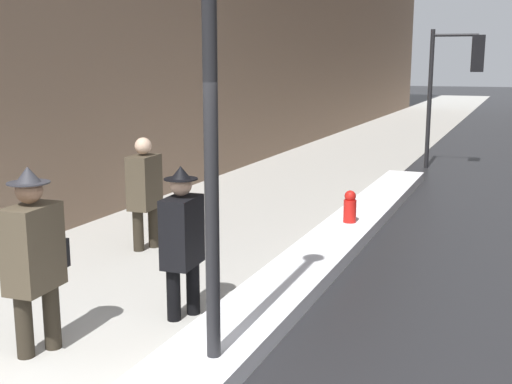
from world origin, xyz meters
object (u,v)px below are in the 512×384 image
pedestrian_in_fedora (182,236)px  pedestrian_with_shoulder_bag (34,254)px  pedestrian_trailing (145,188)px  fire_hydrant (350,213)px  lamp_post (209,21)px  traffic_light_near (460,69)px

pedestrian_in_fedora → pedestrian_with_shoulder_bag: bearing=-37.3°
pedestrian_trailing → fire_hydrant: size_ratio=2.33×
lamp_post → pedestrian_in_fedora: bearing=129.8°
pedestrian_with_shoulder_bag → pedestrian_in_fedora: 1.50m
pedestrian_with_shoulder_bag → fire_hydrant: 5.56m
traffic_light_near → pedestrian_with_shoulder_bag: size_ratio=1.99×
pedestrian_in_fedora → fire_hydrant: bearing=165.3°
traffic_light_near → pedestrian_trailing: (-3.36, -9.39, -1.62)m
lamp_post → pedestrian_with_shoulder_bag: 2.64m
pedestrian_with_shoulder_bag → pedestrian_in_fedora: bearing=142.7°
pedestrian_trailing → fire_hydrant: (2.50, 1.99, -0.56)m
traffic_light_near → fire_hydrant: 7.76m
pedestrian_with_shoulder_bag → pedestrian_in_fedora: size_ratio=1.08×
traffic_light_near → fire_hydrant: size_ratio=5.01×
traffic_light_near → pedestrian_in_fedora: size_ratio=2.15×
lamp_post → pedestrian_trailing: (-2.61, 3.09, -2.06)m
lamp_post → fire_hydrant: size_ratio=7.10×
fire_hydrant → traffic_light_near: bearing=83.3°
traffic_light_near → fire_hydrant: bearing=-104.5°
lamp_post → pedestrian_trailing: lamp_post is taller
lamp_post → pedestrian_in_fedora: size_ratio=3.05×
pedestrian_in_fedora → fire_hydrant: 4.14m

